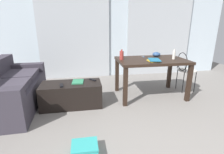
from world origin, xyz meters
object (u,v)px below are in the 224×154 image
at_px(bottle_near, 174,55).
at_px(shoebox, 85,149).
at_px(wire_chair, 185,67).
at_px(magazine, 78,82).
at_px(couch, 10,90).
at_px(coffee_table, 72,94).
at_px(bowl, 156,54).
at_px(tv_remote_secondary, 61,85).
at_px(scissors, 143,57).
at_px(craft_table, 151,64).
at_px(bottle_far, 122,55).
at_px(book_stack, 154,60).
at_px(tv_remote_primary, 93,80).

height_order(bottle_near, shoebox, bottle_near).
distance_m(wire_chair, magazine, 2.23).
xyz_separation_m(couch, coffee_table, (1.03, -0.11, -0.11)).
bearing_deg(bottle_near, bowl, 124.07).
distance_m(wire_chair, shoebox, 2.70).
bearing_deg(shoebox, wire_chair, 36.72).
relative_size(coffee_table, tv_remote_secondary, 6.48).
bearing_deg(scissors, craft_table, -75.04).
height_order(bottle_far, tv_remote_secondary, bottle_far).
bearing_deg(bowl, wire_chair, -11.00).
bearing_deg(bowl, couch, -173.16).
height_order(bottle_near, magazine, bottle_near).
xyz_separation_m(bowl, scissors, (-0.27, 0.02, -0.05)).
bearing_deg(coffee_table, shoebox, -81.04).
bearing_deg(bottle_far, coffee_table, -165.38).
height_order(coffee_table, magazine, magazine).
height_order(bottle_near, scissors, bottle_near).
height_order(bowl, scissors, bowl).
distance_m(bowl, book_stack, 0.50).
bearing_deg(magazine, wire_chair, 10.84).
distance_m(scissors, shoebox, 2.25).
height_order(bottle_near, tv_remote_secondary, bottle_near).
distance_m(bottle_near, book_stack, 0.47).
xyz_separation_m(couch, wire_chair, (3.36, 0.21, 0.21)).
xyz_separation_m(bottle_near, book_stack, (-0.45, -0.12, -0.06)).
height_order(couch, tv_remote_secondary, couch).
xyz_separation_m(bottle_far, tv_remote_primary, (-0.56, -0.14, -0.41)).
bearing_deg(book_stack, craft_table, 79.65).
relative_size(scissors, tv_remote_primary, 0.74).
bearing_deg(tv_remote_secondary, wire_chair, 2.80).
distance_m(coffee_table, wire_chair, 2.38).
bearing_deg(tv_remote_secondary, bowl, 9.28).
xyz_separation_m(book_stack, tv_remote_primary, (-1.11, 0.11, -0.35)).
bearing_deg(couch, wire_chair, 3.65).
height_order(scissors, magazine, scissors).
xyz_separation_m(scissors, tv_remote_secondary, (-1.60, -0.58, -0.33)).
xyz_separation_m(couch, bowl, (2.76, 0.33, 0.48)).
height_order(bottle_near, tv_remote_primary, bottle_near).
bearing_deg(scissors, coffee_table, -162.37).
bearing_deg(scissors, shoebox, -126.07).
bearing_deg(couch, book_stack, -2.44).
xyz_separation_m(bottle_far, shoebox, (-0.75, -1.51, -0.77)).
height_order(coffee_table, tv_remote_secondary, tv_remote_secondary).
bearing_deg(bottle_far, tv_remote_primary, -166.44).
xyz_separation_m(couch, bottle_far, (1.98, 0.14, 0.52)).
xyz_separation_m(coffee_table, bottle_near, (1.94, 0.13, 0.63)).
relative_size(couch, book_stack, 5.34).
relative_size(tv_remote_primary, tv_remote_secondary, 1.02).
bearing_deg(magazine, shoebox, -82.93).
height_order(coffee_table, tv_remote_primary, tv_remote_primary).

